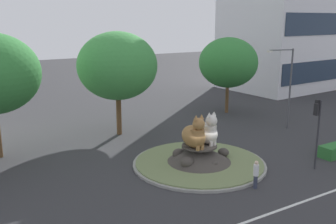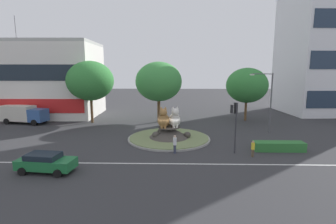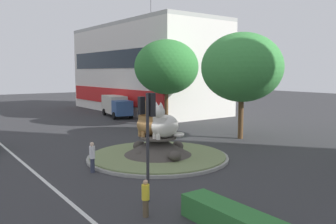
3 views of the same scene
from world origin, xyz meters
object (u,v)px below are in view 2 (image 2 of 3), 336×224
traffic_light_mast (235,117)px  shophouse_block (21,79)px  third_tree_left (90,81)px  pedestrian_yellow_shirt (253,148)px  pedestrian_white_shirt (175,144)px  office_tower (335,25)px  sedan_on_far_lane (46,162)px  delivery_box_truck (23,114)px  broadleaf_tree_behind_island (159,82)px  cat_statue_tabby (164,119)px  cat_statue_white (175,119)px  second_tree_near_tower (247,85)px  streetlight_arm (268,98)px

traffic_light_mast → shophouse_block: shophouse_block is taller
third_tree_left → traffic_light_mast: bearing=-37.1°
pedestrian_yellow_shirt → pedestrian_white_shirt: pedestrian_white_shirt is taller
office_tower → third_tree_left: bearing=-169.0°
office_tower → sedan_on_far_lane: (-39.08, -29.44, -15.12)m
pedestrian_yellow_shirt → delivery_box_truck: size_ratio=0.21×
delivery_box_truck → broadleaf_tree_behind_island: bearing=15.4°
sedan_on_far_lane → delivery_box_truck: delivery_box_truck is taller
broadleaf_tree_behind_island → third_tree_left: size_ratio=0.99×
cat_statue_tabby → third_tree_left: bearing=-130.4°
traffic_light_mast → shophouse_block: size_ratio=0.18×
cat_statue_white → delivery_box_truck: 24.14m
second_tree_near_tower → streetlight_arm: second_tree_near_tower is taller
cat_statue_tabby → delivery_box_truck: 23.06m
office_tower → broadleaf_tree_behind_island: size_ratio=3.45×
traffic_light_mast → pedestrian_yellow_shirt: traffic_light_mast is taller
traffic_light_mast → delivery_box_truck: size_ratio=0.67×
cat_statue_tabby → second_tree_near_tower: bearing=131.9°
traffic_light_mast → pedestrian_white_shirt: traffic_light_mast is taller
third_tree_left → delivery_box_truck: third_tree_left is taller
traffic_light_mast → second_tree_near_tower: bearing=-23.2°
third_tree_left → sedan_on_far_lane: (2.48, -18.92, -5.56)m
office_tower → pedestrian_white_shirt: office_tower is taller
cat_statue_tabby → shophouse_block: bearing=-121.8°
traffic_light_mast → office_tower: (23.20, 24.41, 12.32)m
pedestrian_yellow_shirt → third_tree_left: bearing=7.3°
office_tower → third_tree_left: office_tower is taller
second_tree_near_tower → sedan_on_far_lane: bearing=-135.5°
sedan_on_far_lane → second_tree_near_tower: bearing=50.8°
cat_statue_tabby → pedestrian_white_shirt: bearing=14.2°
third_tree_left → second_tree_near_tower: bearing=5.3°
cat_statue_white → streetlight_arm: (11.81, 3.30, 2.08)m
cat_statue_white → pedestrian_white_shirt: bearing=-7.5°
shophouse_block → streetlight_arm: 40.47m
shophouse_block → pedestrian_white_shirt: size_ratio=14.83×
cat_statue_white → delivery_box_truck: cat_statue_white is taller
cat_statue_tabby → streetlight_arm: (13.08, 3.61, 2.07)m
office_tower → sedan_on_far_lane: office_tower is taller
second_tree_near_tower → broadleaf_tree_behind_island: bearing=-174.1°
cat_statue_tabby → pedestrian_yellow_shirt: (8.50, -5.60, -1.58)m
cat_statue_white → third_tree_left: bearing=-133.3°
shophouse_block → streetlight_arm: bearing=-18.4°
broadleaf_tree_behind_island → second_tree_near_tower: size_ratio=1.11×
pedestrian_yellow_shirt → pedestrian_white_shirt: size_ratio=0.86×
streetlight_arm → second_tree_near_tower: bearing=-73.1°
traffic_light_mast → second_tree_near_tower: 17.17m
shophouse_block → sedan_on_far_lane: (16.70, -24.91, -5.55)m
streetlight_arm → sedan_on_far_lane: (-21.97, -13.14, -3.66)m
cat_statue_white → office_tower: (28.91, 19.61, 13.54)m
broadleaf_tree_behind_island → third_tree_left: bearing=-175.6°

